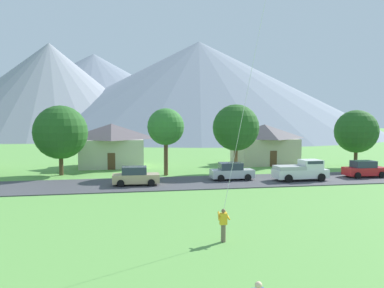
# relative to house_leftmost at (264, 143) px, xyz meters

# --- Properties ---
(road_strip) EXTENTS (160.00, 7.69, 0.08)m
(road_strip) POSITION_rel_house_leftmost_xyz_m (-15.62, -13.83, -2.70)
(road_strip) COLOR #424247
(road_strip) RESTS_ON ground
(mountain_far_west_ridge) EXTENTS (74.02, 74.02, 30.16)m
(mountain_far_west_ridge) POSITION_rel_house_leftmost_xyz_m (-40.39, 85.78, 12.34)
(mountain_far_west_ridge) COLOR #8E939E
(mountain_far_west_ridge) RESTS_ON ground
(mountain_east_ridge) EXTENTS (123.99, 123.99, 33.89)m
(mountain_east_ridge) POSITION_rel_house_leftmost_xyz_m (-28.70, 130.60, 14.20)
(mountain_east_ridge) COLOR gray
(mountain_east_ridge) RESTS_ON ground
(mountain_far_east_ridge) EXTENTS (128.57, 128.57, 33.49)m
(mountain_far_east_ridge) POSITION_rel_house_leftmost_xyz_m (10.18, 92.05, 14.00)
(mountain_far_east_ridge) COLOR gray
(mountain_far_east_ridge) RESTS_ON ground
(house_leftmost) EXTENTS (8.23, 6.98, 5.29)m
(house_leftmost) POSITION_rel_house_leftmost_xyz_m (0.00, 0.00, 0.00)
(house_leftmost) COLOR beige
(house_leftmost) RESTS_ON ground
(house_left_center) EXTENTS (8.28, 6.90, 5.43)m
(house_left_center) POSITION_rel_house_leftmost_xyz_m (-20.14, 0.63, 0.07)
(house_left_center) COLOR beige
(house_left_center) RESTS_ON ground
(tree_near_left) EXTENTS (5.29, 5.29, 7.15)m
(tree_near_left) POSITION_rel_house_leftmost_xyz_m (9.56, -6.21, 1.75)
(tree_near_left) COLOR #4C3823
(tree_near_left) RESTS_ON ground
(tree_left_of_center) EXTENTS (5.18, 5.18, 7.68)m
(tree_left_of_center) POSITION_rel_house_leftmost_xyz_m (-6.43, -7.99, 2.33)
(tree_left_of_center) COLOR brown
(tree_left_of_center) RESTS_ON ground
(tree_center) EXTENTS (5.75, 5.75, 7.51)m
(tree_center) POSITION_rel_house_leftmost_xyz_m (-25.40, -6.15, 1.88)
(tree_center) COLOR #4C3823
(tree_center) RESTS_ON ground
(tree_near_right) EXTENTS (3.95, 3.95, 7.21)m
(tree_near_right) POSITION_rel_house_leftmost_xyz_m (-14.33, -8.36, 2.45)
(tree_near_right) COLOR brown
(tree_near_right) RESTS_ON ground
(parked_car_silver_west_end) EXTENTS (4.23, 2.14, 1.68)m
(parked_car_silver_west_end) POSITION_rel_house_leftmost_xyz_m (-8.38, -13.01, -1.88)
(parked_car_silver_west_end) COLOR #B7BCC1
(parked_car_silver_west_end) RESTS_ON road_strip
(parked_car_tan_mid_west) EXTENTS (4.28, 2.23, 1.68)m
(parked_car_tan_mid_west) POSITION_rel_house_leftmost_xyz_m (-17.87, -14.43, -1.88)
(parked_car_tan_mid_west) COLOR tan
(parked_car_tan_mid_west) RESTS_ON road_strip
(parked_car_red_east_end) EXTENTS (4.23, 2.13, 1.68)m
(parked_car_red_east_end) POSITION_rel_house_leftmost_xyz_m (5.61, -13.83, -1.88)
(parked_car_red_east_end) COLOR red
(parked_car_red_east_end) RESTS_ON road_strip
(pickup_truck_white_west_side) EXTENTS (5.23, 2.39, 1.99)m
(pickup_truck_white_west_side) POSITION_rel_house_leftmost_xyz_m (-1.78, -14.70, -1.68)
(pickup_truck_white_west_side) COLOR white
(pickup_truck_white_west_side) RESTS_ON road_strip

